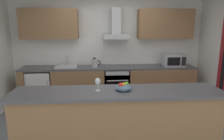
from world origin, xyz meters
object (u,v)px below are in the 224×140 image
object	(u,v)px
range_hood	(116,29)
fruit_bowl	(123,87)
oven	(116,84)
kettle	(95,63)
refrigerator	(41,87)
wine_glass	(98,82)
microwave	(173,60)
sink	(67,66)

from	to	relation	value
range_hood	fruit_bowl	world-z (taller)	range_hood
oven	kettle	bearing A→B (deg)	-176.30
refrigerator	wine_glass	world-z (taller)	wine_glass
fruit_bowl	microwave	bearing A→B (deg)	54.78
fruit_bowl	oven	bearing A→B (deg)	87.47
microwave	kettle	xyz separation A→B (m)	(-1.91, -0.01, -0.04)
oven	range_hood	world-z (taller)	range_hood
fruit_bowl	sink	bearing A→B (deg)	117.09
microwave	range_hood	size ratio (longest dim) A/B	0.69
sink	microwave	bearing A→B (deg)	-0.86
kettle	refrigerator	bearing A→B (deg)	178.63
microwave	range_hood	distance (m)	1.58
refrigerator	sink	distance (m)	0.80
kettle	range_hood	bearing A→B (deg)	17.38
oven	kettle	distance (m)	0.76
sink	wine_glass	bearing A→B (deg)	-70.71
wine_glass	kettle	bearing A→B (deg)	92.11
wine_glass	fruit_bowl	size ratio (longest dim) A/B	0.81
range_hood	sink	bearing A→B (deg)	-174.32
refrigerator	wine_glass	bearing A→B (deg)	-57.14
fruit_bowl	refrigerator	bearing A→B (deg)	128.90
wine_glass	fruit_bowl	xyz separation A→B (m)	(0.35, -0.01, -0.08)
oven	sink	size ratio (longest dim) A/B	1.60
sink	fruit_bowl	size ratio (longest dim) A/B	2.27
kettle	range_hood	size ratio (longest dim) A/B	0.40
refrigerator	sink	size ratio (longest dim) A/B	1.70
oven	fruit_bowl	bearing A→B (deg)	-92.53
refrigerator	kettle	bearing A→B (deg)	-1.37
microwave	sink	distance (m)	2.59
oven	refrigerator	distance (m)	1.81
refrigerator	microwave	xyz separation A→B (m)	(3.21, -0.03, 0.62)
oven	microwave	bearing A→B (deg)	-1.15
microwave	wine_glass	bearing A→B (deg)	-131.24
range_hood	refrigerator	bearing A→B (deg)	-175.83
kettle	oven	bearing A→B (deg)	3.70
microwave	range_hood	xyz separation A→B (m)	(-1.39, 0.16, 0.74)
refrigerator	fruit_bowl	distance (m)	2.81
refrigerator	microwave	distance (m)	3.27
oven	kettle	world-z (taller)	kettle
range_hood	oven	bearing A→B (deg)	-90.00
sink	kettle	xyz separation A→B (m)	(0.67, -0.04, 0.08)
oven	sink	xyz separation A→B (m)	(-1.19, 0.01, 0.47)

